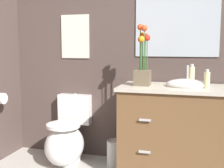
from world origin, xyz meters
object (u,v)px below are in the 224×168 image
Objects in this scene: vanity_cabinet at (172,131)px; toilet at (67,140)px; trash_bin at (116,154)px; flower_vase at (143,64)px; soap_bottle at (192,76)px; wall_poster at (75,37)px; wall_mirror at (177,20)px; toilet_paper_roll at (0,98)px; lotion_bottle at (207,80)px.

toilet is at bearing 178.58° from vanity_cabinet.
flower_vase is at bearing -18.20° from trash_bin.
soap_bottle is 0.74× the size of trash_bin.
flower_vase is at bearing -22.07° from wall_poster.
trash_bin is at bearing 173.42° from vanity_cabinet.
wall_poster is 1.07m from wall_mirror.
toilet is at bearing 17.23° from toilet_paper_roll.
lotion_bottle is 1.45m from wall_poster.
vanity_cabinet is at bearing 5.72° from toilet_paper_roll.
toilet_paper_roll is at bearing -168.54° from trash_bin.
wall_mirror is at bearing 90.54° from vanity_cabinet.
lotion_bottle is (0.56, -0.03, -0.12)m from flower_vase.
soap_bottle reaches higher than toilet.
toilet is 1.13m from flower_vase.
flower_vase reaches higher than lotion_bottle.
wall_mirror is at bearing 15.30° from toilet_paper_roll.
wall_mirror is at bearing 22.95° from trash_bin.
toilet_paper_roll is at bearing -143.77° from wall_poster.
wall_poster is at bearing 164.57° from vanity_cabinet.
wall_mirror reaches higher than toilet_paper_roll.
wall_poster is (-1.35, 0.35, 0.38)m from lotion_bottle.
soap_bottle is 0.44× the size of wall_poster.
vanity_cabinet reaches higher than trash_bin.
trash_bin is at bearing 175.44° from soap_bottle.
soap_bottle is (0.43, 0.03, -0.10)m from flower_vase.
soap_bottle reaches higher than toilet_paper_roll.
wall_mirror is at bearing 0.00° from wall_poster.
wall_poster is at bearing 165.27° from lotion_bottle.
toilet_paper_roll is (-1.70, -0.17, 0.24)m from vanity_cabinet.
vanity_cabinet reaches higher than lotion_bottle.
toilet_paper_roll reaches higher than toilet.
soap_bottle is at bearing -13.21° from wall_poster.
lotion_bottle is 0.60× the size of trash_bin.
wall_mirror is (-0.00, 0.29, 1.01)m from vanity_cabinet.
vanity_cabinet is 3.77× the size of trash_bin.
flower_vase reaches higher than toilet.
lotion_bottle is 0.20× the size of wall_mirror.
flower_vase is at bearing -174.22° from vanity_cabinet.
wall_mirror is 7.27× the size of toilet_paper_roll.
toilet is 0.86× the size of wall_mirror.
toilet is 1.09m from wall_poster.
wall_poster is 0.58× the size of wall_mirror.
vanity_cabinet is 5.10× the size of soap_bottle.
trash_bin is 0.34× the size of wall_mirror.
wall_poster is at bearing 180.00° from wall_mirror.
wall_poster is 1.00m from toilet_paper_roll.
vanity_cabinet reaches higher than toilet_paper_roll.
trash_bin is (-0.55, 0.06, -0.30)m from vanity_cabinet.
wall_poster is (-0.52, 0.23, 1.17)m from trash_bin.
wall_mirror is (-0.29, 0.35, 0.53)m from lotion_bottle.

